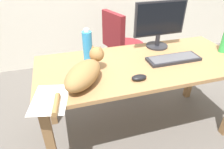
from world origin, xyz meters
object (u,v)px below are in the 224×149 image
Objects in this scene: monitor at (160,23)px; computer_mouse at (139,78)px; spray_bottle at (88,46)px; office_chair at (122,56)px; cat at (85,72)px; keyboard at (173,59)px.

monitor reaches higher than computer_mouse.
computer_mouse is at bearing -128.82° from monitor.
office_chair is at bearing 49.55° from spray_bottle.
monitor is 0.97× the size of cat.
computer_mouse is at bearing -11.06° from cat.
computer_mouse is 0.50m from spray_bottle.
computer_mouse is at bearing -54.52° from spray_bottle.
monitor is (0.16, -0.51, 0.54)m from office_chair.
monitor reaches higher than cat.
monitor is at bearing -72.95° from office_chair.
office_chair is 3.62× the size of spray_bottle.
keyboard is (0.00, -0.29, -0.21)m from monitor.
spray_bottle is at bearing 76.05° from cat.
cat is at bearing -171.04° from keyboard.
office_chair is 1.93× the size of cat.
office_chair is 0.88m from keyboard.
spray_bottle reaches higher than computer_mouse.
computer_mouse reaches higher than keyboard.
monitor is 1.09× the size of keyboard.
office_chair reaches higher than keyboard.
office_chair is 0.90m from spray_bottle.
cat is 0.37m from computer_mouse.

